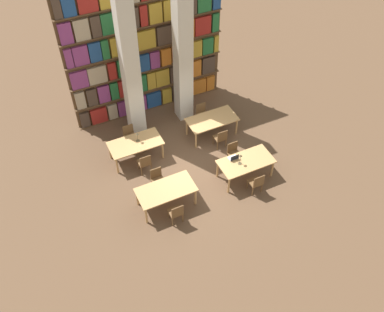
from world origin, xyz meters
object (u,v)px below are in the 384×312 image
at_px(chair_2, 256,183).
at_px(chair_4, 145,163).
at_px(reading_table_3, 212,121).
at_px(chair_1, 157,179).
at_px(chair_3, 234,153).
at_px(chair_6, 221,138).
at_px(chair_5, 130,135).
at_px(chair_7, 202,113).
at_px(chair_0, 176,212).
at_px(desk_lamp_0, 240,158).
at_px(pillar_left, 130,64).
at_px(reading_table_0, 166,191).
at_px(pillar_center, 183,50).
at_px(reading_table_1, 246,163).
at_px(laptop, 234,158).
at_px(reading_table_2, 136,145).
at_px(desk_lamp_1, 137,136).

height_order(chair_2, chair_4, same).
distance_m(chair_2, reading_table_3, 3.19).
bearing_deg(reading_table_3, chair_1, -150.87).
xyz_separation_m(chair_1, chair_4, (-0.11, 0.89, 0.00)).
distance_m(chair_3, chair_6, 0.88).
bearing_deg(chair_5, chair_7, 179.20).
bearing_deg(chair_0, desk_lamp_0, 15.11).
xyz_separation_m(pillar_left, chair_5, (-0.53, -0.69, -2.53)).
relative_size(reading_table_0, reading_table_3, 1.00).
relative_size(pillar_center, chair_0, 6.93).
distance_m(chair_2, chair_4, 3.90).
height_order(chair_0, chair_2, same).
xyz_separation_m(chair_1, reading_table_1, (2.93, -0.80, 0.22)).
distance_m(pillar_left, reading_table_1, 5.20).
height_order(chair_1, laptop, laptop).
xyz_separation_m(pillar_left, chair_1, (-0.42, -3.11, -2.53)).
xyz_separation_m(desk_lamp_0, laptop, (-0.08, 0.29, -0.25)).
distance_m(reading_table_1, reading_table_2, 3.94).
bearing_deg(laptop, chair_0, 21.27).
relative_size(desk_lamp_0, reading_table_2, 0.23).
relative_size(chair_4, chair_5, 1.00).
relative_size(chair_0, desk_lamp_1, 2.18).
xyz_separation_m(pillar_center, reading_table_0, (-2.42, -3.87, -2.32)).
bearing_deg(desk_lamp_1, chair_0, -89.53).
xyz_separation_m(chair_0, laptop, (2.61, 1.01, 0.34)).
height_order(reading_table_0, chair_5, chair_5).
distance_m(reading_table_0, reading_table_1, 2.94).
xyz_separation_m(chair_1, chair_5, (-0.11, 2.42, 0.00)).
bearing_deg(reading_table_1, chair_5, 133.37).
xyz_separation_m(pillar_left, chair_4, (-0.53, -2.22, -2.53)).
xyz_separation_m(pillar_left, desk_lamp_1, (-0.44, -1.41, -1.97)).
relative_size(reading_table_2, chair_5, 2.18).
height_order(chair_1, desk_lamp_1, desk_lamp_1).
bearing_deg(pillar_left, chair_5, -127.61).
distance_m(desk_lamp_0, chair_6, 1.76).
bearing_deg(chair_4, reading_table_0, -86.37).
height_order(chair_2, laptop, laptop).
relative_size(chair_2, desk_lamp_1, 2.18).
height_order(chair_4, chair_6, same).
bearing_deg(reading_table_2, laptop, -38.27).
distance_m(pillar_center, desk_lamp_0, 4.38).
relative_size(pillar_left, chair_4, 6.93).
bearing_deg(laptop, chair_2, 106.17).
bearing_deg(reading_table_3, reading_table_1, -89.02).
relative_size(reading_table_3, chair_7, 2.18).
bearing_deg(desk_lamp_1, pillar_center, 29.92).
bearing_deg(reading_table_0, pillar_center, 57.96).
xyz_separation_m(chair_4, chair_5, (0.00, 1.53, 0.00)).
height_order(chair_0, chair_6, same).
bearing_deg(reading_table_0, reading_table_3, 39.35).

